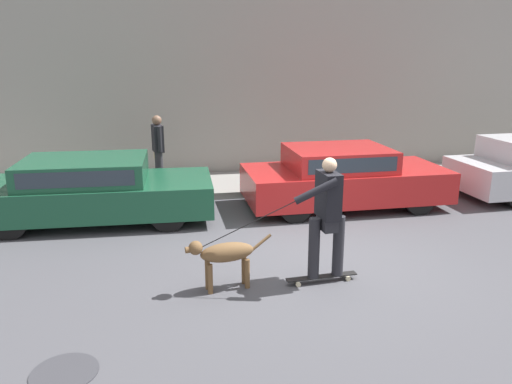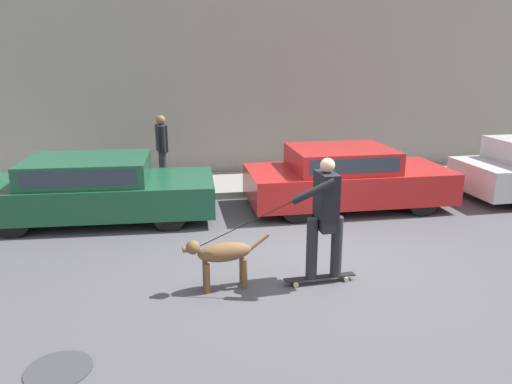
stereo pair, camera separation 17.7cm
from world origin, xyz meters
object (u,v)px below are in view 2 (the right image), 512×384
object	(u,v)px
parked_car_1	(346,178)
skateboarder	(325,214)
pedestrian_with_bag	(162,147)
dog	(221,254)
parked_car_0	(96,189)

from	to	relation	value
parked_car_1	skateboarder	world-z (taller)	skateboarder
skateboarder	pedestrian_with_bag	bearing A→B (deg)	-70.08
dog	parked_car_1	bearing A→B (deg)	-139.41
skateboarder	pedestrian_with_bag	xyz separation A→B (m)	(-2.26, 5.18, 0.05)
parked_car_0	dog	distance (m)	3.95
parked_car_0	dog	xyz separation A→B (m)	(2.08, -3.36, -0.10)
parked_car_1	pedestrian_with_bag	bearing A→B (deg)	154.10
parked_car_0	pedestrian_with_bag	size ratio (longest dim) A/B	2.71
dog	pedestrian_with_bag	size ratio (longest dim) A/B	0.73
parked_car_1	dog	distance (m)	4.45
parked_car_1	pedestrian_with_bag	distance (m)	4.19
parked_car_0	pedestrian_with_bag	xyz separation A→B (m)	(1.23, 1.79, 0.45)
dog	skateboarder	xyz separation A→B (m)	(1.41, -0.03, 0.51)
skateboarder	parked_car_0	bearing A→B (deg)	-47.79
parked_car_0	dog	bearing A→B (deg)	-56.18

